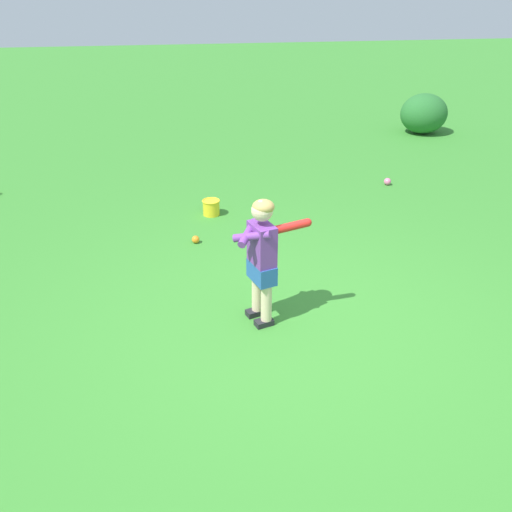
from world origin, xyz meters
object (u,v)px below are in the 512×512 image
at_px(child_batter, 262,251).
at_px(play_ball_center_lawn, 387,182).
at_px(play_ball_far_left, 196,239).
at_px(toy_bucket, 211,207).

bearing_deg(child_batter, play_ball_center_lawn, 52.97).
height_order(child_batter, play_ball_far_left, child_batter).
height_order(child_batter, play_ball_center_lawn, child_batter).
distance_m(play_ball_center_lawn, toy_bucket, 2.57).
height_order(child_batter, toy_bucket, child_batter).
xyz_separation_m(play_ball_far_left, play_ball_center_lawn, (2.71, 1.41, 0.01)).
xyz_separation_m(child_batter, toy_bucket, (-0.23, 2.32, -0.55)).
bearing_deg(play_ball_far_left, child_batter, -73.44).
relative_size(play_ball_far_left, toy_bucket, 0.38).
bearing_deg(toy_bucket, child_batter, -84.31).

